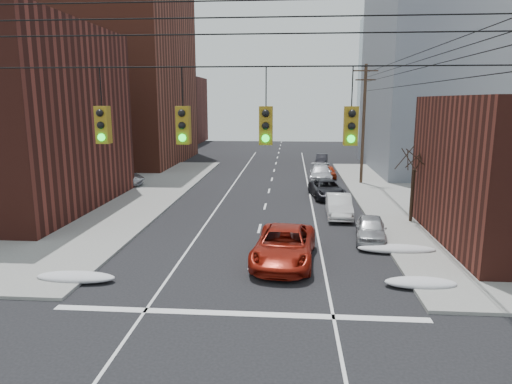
% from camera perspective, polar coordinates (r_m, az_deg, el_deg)
% --- Properties ---
extents(building_brick_tall, '(24.00, 20.00, 30.00)m').
position_cam_1_polar(building_brick_tall, '(63.06, -20.82, 17.24)').
color(building_brick_tall, maroon).
rests_on(building_brick_tall, ground).
extents(building_brick_far, '(22.00, 18.00, 12.00)m').
position_cam_1_polar(building_brick_far, '(87.62, -14.36, 9.85)').
color(building_brick_far, '#461C15').
rests_on(building_brick_far, ground).
extents(building_office, '(22.00, 20.00, 25.00)m').
position_cam_1_polar(building_office, '(56.94, 26.05, 15.02)').
color(building_office, gray).
rests_on(building_office, ground).
extents(building_glass, '(20.00, 18.00, 22.00)m').
position_cam_1_polar(building_glass, '(82.15, 20.57, 12.91)').
color(building_glass, gray).
rests_on(building_glass, ground).
extents(utility_pole_far, '(2.20, 0.28, 11.00)m').
position_cam_1_polar(utility_pole_far, '(43.60, 13.30, 8.47)').
color(utility_pole_far, '#473323').
rests_on(utility_pole_far, ground).
extents(traffic_signals, '(17.00, 0.42, 2.02)m').
position_cam_1_polar(traffic_signals, '(12.16, -4.02, 8.62)').
color(traffic_signals, black).
rests_on(traffic_signals, ground).
extents(bare_tree, '(2.09, 2.20, 4.93)m').
position_cam_1_polar(bare_tree, '(30.54, 18.97, 0.50)').
color(bare_tree, black).
rests_on(bare_tree, ground).
extents(snow_nw, '(3.50, 1.08, 0.42)m').
position_cam_1_polar(snow_nw, '(21.64, -21.61, -9.86)').
color(snow_nw, silver).
rests_on(snow_nw, ground).
extents(snow_ne, '(3.00, 1.08, 0.42)m').
position_cam_1_polar(snow_ne, '(20.77, 19.88, -10.63)').
color(snow_ne, silver).
rests_on(snow_ne, ground).
extents(snow_east_far, '(4.00, 1.08, 0.42)m').
position_cam_1_polar(snow_east_far, '(24.87, 17.16, -6.81)').
color(snow_east_far, silver).
rests_on(snow_east_far, ground).
extents(red_pickup, '(3.31, 6.28, 1.69)m').
position_cam_1_polar(red_pickup, '(22.30, 3.53, -6.70)').
color(red_pickup, maroon).
rests_on(red_pickup, ground).
extents(parked_car_a, '(2.17, 4.28, 1.40)m').
position_cam_1_polar(parked_car_a, '(26.40, 14.17, -4.48)').
color(parked_car_a, '#B1B1B6').
rests_on(parked_car_a, ground).
extents(parked_car_b, '(1.71, 4.62, 1.51)m').
position_cam_1_polar(parked_car_b, '(31.33, 10.33, -1.73)').
color(parked_car_b, silver).
rests_on(parked_car_b, ground).
extents(parked_car_c, '(3.00, 5.39, 1.43)m').
position_cam_1_polar(parked_car_c, '(37.40, 8.82, 0.37)').
color(parked_car_c, black).
rests_on(parked_car_c, ground).
extents(parked_car_d, '(2.42, 5.42, 1.54)m').
position_cam_1_polar(parked_car_d, '(45.01, 8.09, 2.32)').
color(parked_car_d, silver).
rests_on(parked_car_d, ground).
extents(parked_car_e, '(1.57, 3.67, 1.24)m').
position_cam_1_polar(parked_car_e, '(47.26, 9.00, 2.53)').
color(parked_car_e, '#9B280E').
rests_on(parked_car_e, ground).
extents(parked_car_f, '(1.75, 3.94, 1.26)m').
position_cam_1_polar(parked_car_f, '(57.25, 8.22, 4.08)').
color(parked_car_f, black).
rests_on(parked_car_f, ground).
extents(lot_car_a, '(4.99, 3.46, 1.56)m').
position_cam_1_polar(lot_car_a, '(34.89, -26.02, -1.09)').
color(lot_car_a, silver).
rests_on(lot_car_a, sidewalk_nw).
extents(lot_car_b, '(5.55, 2.84, 1.50)m').
position_cam_1_polar(lot_car_b, '(43.37, -17.30, 1.75)').
color(lot_car_b, '#AAABAF').
rests_on(lot_car_b, sidewalk_nw).
extents(lot_car_c, '(5.50, 3.37, 1.49)m').
position_cam_1_polar(lot_car_c, '(39.57, -23.91, 0.39)').
color(lot_car_c, black).
rests_on(lot_car_c, sidewalk_nw).
extents(lot_car_d, '(4.44, 3.09, 1.40)m').
position_cam_1_polar(lot_car_d, '(38.62, -25.15, -0.02)').
color(lot_car_d, silver).
rests_on(lot_car_d, sidewalk_nw).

